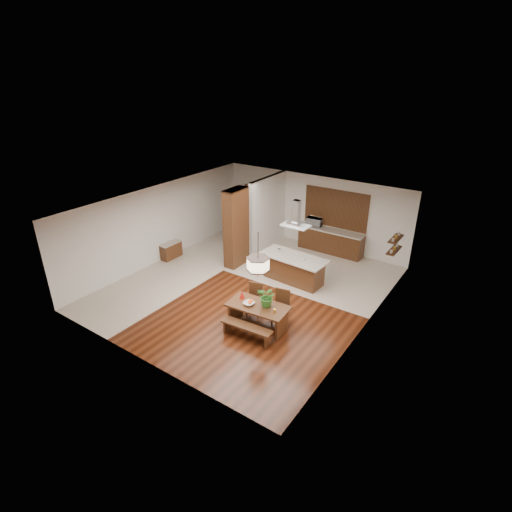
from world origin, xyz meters
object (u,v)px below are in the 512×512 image
Objects in this scene: hallway_console at (171,250)px; range_hood at (296,213)px; dining_chair_right at (280,307)px; dining_chair_left at (254,300)px; kitchen_island at (294,268)px; dining_bench at (247,332)px; microwave at (314,222)px; fruit_bowl at (249,303)px; island_cup at (303,259)px; dining_table at (258,311)px; foliage_plant at (267,297)px; pendant_lantern at (258,255)px.

range_hood reaches higher than hallway_console.
dining_chair_left is at bearing 174.24° from dining_chair_right.
dining_bench is at bearing -77.09° from kitchen_island.
range_hood is (-0.91, 2.37, 1.97)m from dining_chair_right.
microwave reaches higher than kitchen_island.
fruit_bowl is (5.10, -1.99, 0.44)m from hallway_console.
island_cup reaches higher than kitchen_island.
kitchen_island is 3.94× the size of microwave.
dining_table is 3.02× the size of foliage_plant.
dining_chair_right is at bearing 71.84° from foliage_plant.
island_cup is 0.19× the size of microwave.
microwave is (-1.54, 5.80, 0.10)m from foliage_plant.
microwave is (-0.78, 2.98, 0.63)m from kitchen_island.
hallway_console is 0.91× the size of dining_chair_left.
range_hood is at bearing 93.69° from kitchen_island.
range_hood is at bearing 165.74° from island_cup.
dining_table is at bearing 94.91° from dining_bench.
island_cup is (-0.19, 3.45, 0.78)m from dining_bench.
hallway_console is at bearing 156.29° from dining_chair_right.
pendant_lantern reaches higher than microwave.
dining_chair_right is 5.65m from microwave.
hallway_console is 7.83× the size of island_cup.
kitchen_island reaches higher than fruit_bowl.
dining_chair_left is at bearing 134.20° from pendant_lantern.
pendant_lantern is (-0.05, 0.62, 2.04)m from dining_bench.
pendant_lantern is 6.16m from microwave.
dining_chair_right is 3.21m from range_hood.
kitchen_island is at bearing 95.43° from fruit_bowl.
foliage_plant is 0.66× the size of range_hood.
island_cup reaches higher than dining_bench.
dining_table reaches higher than hallway_console.
foliage_plant reaches higher than island_cup.
island_cup is (-0.37, 2.73, -0.02)m from foliage_plant.
foliage_plant reaches higher than microwave.
island_cup is (-0.52, 2.28, 0.49)m from dining_chair_right.
dining_bench is at bearing -85.09° from pendant_lantern.
hallway_console is 5.94m from dining_bench.
foliage_plant is at bearing -83.87° from microwave.
pendant_lantern is (-0.38, -0.56, 1.75)m from dining_chair_right.
dining_chair_right reaches higher than dining_chair_left.
dining_chair_left is 8.62× the size of island_cup.
dining_bench is at bearing -104.05° from foliage_plant.
island_cup is at bearing 92.26° from dining_chair_right.
dining_chair_right is (0.86, 0.07, 0.01)m from dining_chair_left.
hallway_console is at bearing 160.55° from dining_table.
dining_chair_right is at bearing -65.39° from kitchen_island.
dining_chair_left is at bearing -98.08° from island_cup.
range_hood is at bearing 100.22° from dining_chair_right.
range_hood is at bearing 95.42° from fruit_bowl.
fruit_bowl is at bearing -84.97° from dining_chair_left.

